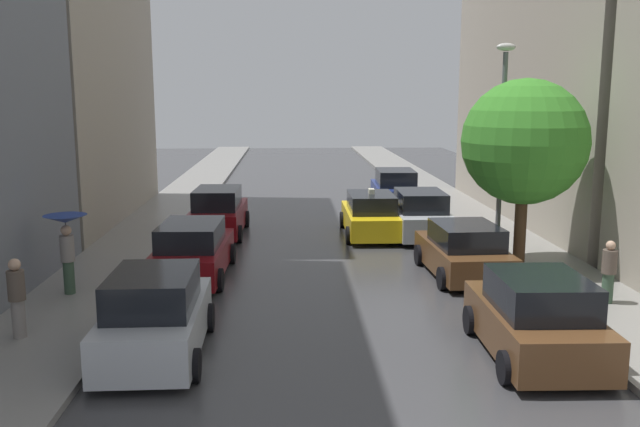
% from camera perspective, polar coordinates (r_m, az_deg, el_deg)
% --- Properties ---
extents(ground_plane, '(28.00, 72.00, 0.04)m').
position_cam_1_polar(ground_plane, '(30.91, -0.48, 0.20)').
color(ground_plane, '#3B3B3D').
extents(sidewalk_left, '(3.00, 72.00, 0.15)m').
position_cam_1_polar(sidewalk_left, '(31.33, -12.44, 0.27)').
color(sidewalk_left, gray).
rests_on(sidewalk_left, ground).
extents(sidewalk_right, '(3.00, 72.00, 0.15)m').
position_cam_1_polar(sidewalk_right, '(31.81, 11.30, 0.46)').
color(sidewalk_right, gray).
rests_on(sidewalk_right, ground).
extents(building_right_mid, '(6.00, 16.62, 17.81)m').
position_cam_1_polar(building_right_mid, '(30.81, 21.48, 16.15)').
color(building_right_mid, '#9E9384').
rests_on(building_right_mid, ground).
extents(parked_car_left_nearest, '(2.11, 4.15, 1.80)m').
position_cam_1_polar(parked_car_left_nearest, '(14.23, -13.74, -8.49)').
color(parked_car_left_nearest, '#B2B7BF').
rests_on(parked_car_left_nearest, ground).
extents(parked_car_left_second, '(2.21, 4.64, 1.65)m').
position_cam_1_polar(parked_car_left_second, '(19.97, -10.72, -3.17)').
color(parked_car_left_second, maroon).
rests_on(parked_car_left_second, ground).
extents(parked_car_left_third, '(2.14, 4.52, 1.80)m').
position_cam_1_polar(parked_car_left_third, '(25.82, -8.59, 0.04)').
color(parked_car_left_third, maroon).
rests_on(parked_car_left_third, ground).
extents(parked_car_right_nearest, '(2.23, 4.07, 1.74)m').
position_cam_1_polar(parked_car_right_nearest, '(14.47, 17.80, -8.48)').
color(parked_car_right_nearest, brown).
rests_on(parked_car_right_nearest, ground).
extents(parked_car_right_second, '(2.30, 4.23, 1.59)m').
position_cam_1_polar(parked_car_right_second, '(20.20, 12.06, -3.15)').
color(parked_car_right_second, brown).
rests_on(parked_car_right_second, ground).
extents(parked_car_right_third, '(2.15, 4.43, 1.74)m').
position_cam_1_polar(parked_car_right_third, '(25.48, 8.40, -0.14)').
color(parked_car_right_third, '#B2B7BF').
rests_on(parked_car_right_third, ground).
extents(parked_car_right_fourth, '(2.26, 4.54, 1.80)m').
position_cam_1_polar(parked_car_right_fourth, '(31.85, 6.36, 1.99)').
color(parked_car_right_fourth, navy).
rests_on(parked_car_right_fourth, ground).
extents(taxi_midroad, '(2.08, 4.53, 1.81)m').
position_cam_1_polar(taxi_midroad, '(25.47, 4.29, -0.18)').
color(taxi_midroad, yellow).
rests_on(taxi_midroad, ground).
extents(pedestrian_foreground, '(0.36, 0.36, 1.73)m').
position_cam_1_polar(pedestrian_foreground, '(15.80, -24.23, -6.39)').
color(pedestrian_foreground, gray).
rests_on(pedestrian_foreground, sidewalk_left).
extents(pedestrian_near_tree, '(1.09, 1.09, 2.08)m').
position_cam_1_polar(pedestrian_near_tree, '(18.55, -20.64, -1.75)').
color(pedestrian_near_tree, '#38513D').
rests_on(pedestrian_near_tree, sidewalk_left).
extents(pedestrian_by_kerb, '(0.36, 0.36, 1.58)m').
position_cam_1_polar(pedestrian_by_kerb, '(18.25, 23.21, -4.47)').
color(pedestrian_by_kerb, '#38513D').
rests_on(pedestrian_by_kerb, sidewalk_right).
extents(street_tree_right, '(3.72, 3.72, 5.60)m').
position_cam_1_polar(street_tree_right, '(20.89, 16.91, 5.78)').
color(street_tree_right, '#513823').
rests_on(street_tree_right, sidewalk_right).
extents(lamp_post_right, '(0.60, 0.28, 6.68)m').
position_cam_1_polar(lamp_post_right, '(22.08, 15.13, 6.43)').
color(lamp_post_right, '#595B60').
rests_on(lamp_post_right, sidewalk_right).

